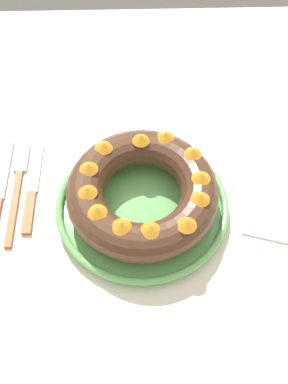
{
  "coord_description": "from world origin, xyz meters",
  "views": [
    {
      "loc": [
        -0.01,
        -0.43,
        1.4
      ],
      "look_at": [
        0.0,
        -0.02,
        0.78
      ],
      "focal_mm": 42.0,
      "sensor_mm": 36.0,
      "label": 1
    }
  ],
  "objects": [
    {
      "name": "cake_knife",
      "position": [
        -0.2,
        0.02,
        0.73
      ],
      "size": [
        0.02,
        0.19,
        0.01
      ],
      "rotation": [
        0.0,
        0.0,
        0.04
      ],
      "color": "#936038",
      "rests_on": "dining_table"
    },
    {
      "name": "ground_plane",
      "position": [
        0.0,
        0.0,
        0.0
      ],
      "size": [
        8.0,
        8.0,
        0.0
      ],
      "primitive_type": "plane",
      "color": "#4C4742"
    },
    {
      "name": "serving_dish",
      "position": [
        0.0,
        -0.02,
        0.74
      ],
      "size": [
        0.3,
        0.3,
        0.02
      ],
      "color": "#6BB760",
      "rests_on": "dining_table"
    },
    {
      "name": "bundt_cake",
      "position": [
        0.0,
        -0.02,
        0.78
      ],
      "size": [
        0.25,
        0.25,
        0.07
      ],
      "color": "#4C2D1E",
      "rests_on": "serving_dish"
    },
    {
      "name": "dining_table",
      "position": [
        0.0,
        0.0,
        0.65
      ],
      "size": [
        1.51,
        1.14,
        0.72
      ],
      "color": "beige",
      "rests_on": "ground_plane"
    },
    {
      "name": "fork",
      "position": [
        -0.23,
        0.04,
        0.73
      ],
      "size": [
        0.02,
        0.22,
        0.01
      ],
      "rotation": [
        0.0,
        0.0,
        0.02
      ],
      "color": "#936038",
      "rests_on": "dining_table"
    }
  ]
}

